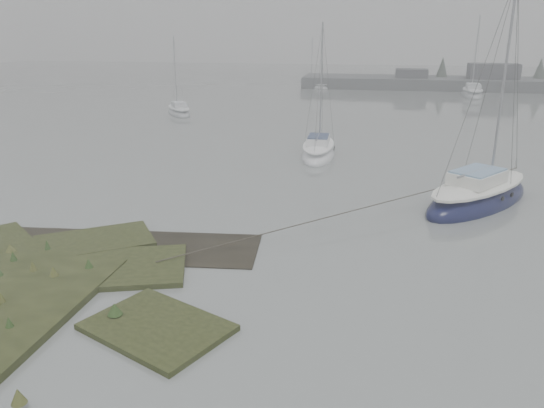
{
  "coord_description": "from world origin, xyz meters",
  "views": [
    {
      "loc": [
        5.69,
        -11.67,
        7.38
      ],
      "look_at": [
        2.47,
        4.9,
        1.8
      ],
      "focal_mm": 35.0,
      "sensor_mm": 36.0,
      "label": 1
    }
  ],
  "objects": [
    {
      "name": "sailboat_far_a",
      "position": [
        -11.89,
        34.29,
        0.23
      ],
      "size": [
        4.26,
        5.32,
        7.36
      ],
      "rotation": [
        0.0,
        0.0,
        0.57
      ],
      "color": "#9FA3A8",
      "rests_on": "ground"
    },
    {
      "name": "sailboat_white",
      "position": [
        2.42,
        20.03,
        0.26
      ],
      "size": [
        2.11,
        6.0,
        8.4
      ],
      "rotation": [
        0.0,
        0.0,
        0.03
      ],
      "color": "white",
      "rests_on": "ground"
    },
    {
      "name": "sailboat_main",
      "position": [
        10.39,
        11.99,
        0.32
      ],
      "size": [
        6.42,
        7.33,
        10.42
      ],
      "rotation": [
        0.0,
        0.0,
        -0.65
      ],
      "color": "#0C0F33",
      "rests_on": "ground"
    },
    {
      "name": "sailboat_far_c",
      "position": [
        -2.38,
        59.11,
        0.21
      ],
      "size": [
        4.73,
        4.48,
        6.93
      ],
      "rotation": [
        0.0,
        0.0,
        0.84
      ],
      "color": "#B2B7BD",
      "rests_on": "ground"
    },
    {
      "name": "ground",
      "position": [
        0.0,
        30.0,
        0.0
      ],
      "size": [
        160.0,
        160.0,
        0.0
      ],
      "primitive_type": "plane",
      "color": "slate",
      "rests_on": "ground"
    },
    {
      "name": "sailboat_far_b",
      "position": [
        16.55,
        53.59,
        0.3
      ],
      "size": [
        2.5,
        6.89,
        9.6
      ],
      "rotation": [
        0.0,
        0.0,
        -0.04
      ],
      "color": "#AFB4BA",
      "rests_on": "ground"
    }
  ]
}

